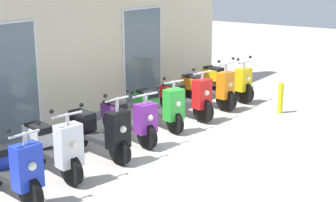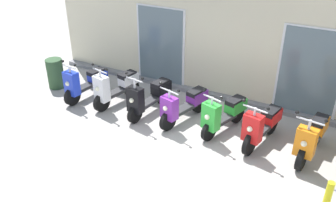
% 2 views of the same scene
% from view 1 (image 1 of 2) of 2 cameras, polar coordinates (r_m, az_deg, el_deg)
% --- Properties ---
extents(ground_plane, '(40.00, 40.00, 0.00)m').
position_cam_1_polar(ground_plane, '(9.37, 3.79, -5.20)').
color(ground_plane, '#A8A39E').
extents(storefront_facade, '(10.87, 0.50, 4.15)m').
position_cam_1_polar(storefront_facade, '(10.75, -10.24, 8.23)').
color(storefront_facade, beige).
rests_on(storefront_facade, ground_plane).
extents(scooter_blue, '(0.57, 1.53, 1.21)m').
position_cam_1_polar(scooter_blue, '(7.53, -17.49, -7.27)').
color(scooter_blue, black).
rests_on(scooter_blue, ground_plane).
extents(scooter_white, '(0.69, 1.54, 1.25)m').
position_cam_1_polar(scooter_white, '(8.14, -12.87, -5.05)').
color(scooter_white, black).
rests_on(scooter_white, ground_plane).
extents(scooter_black, '(0.62, 1.60, 1.27)m').
position_cam_1_polar(scooter_black, '(8.81, -7.82, -3.31)').
color(scooter_black, black).
rests_on(scooter_black, ground_plane).
extents(scooter_purple, '(0.79, 1.61, 1.15)m').
position_cam_1_polar(scooter_purple, '(9.56, -4.48, -2.00)').
color(scooter_purple, black).
rests_on(scooter_purple, ground_plane).
extents(scooter_green, '(0.76, 1.49, 1.19)m').
position_cam_1_polar(scooter_green, '(10.31, -0.97, -0.52)').
color(scooter_green, black).
rests_on(scooter_green, ground_plane).
extents(scooter_red, '(0.68, 1.56, 1.22)m').
position_cam_1_polar(scooter_red, '(11.00, 2.14, 0.48)').
color(scooter_red, black).
rests_on(scooter_red, ground_plane).
extents(scooter_orange, '(0.62, 1.63, 1.24)m').
position_cam_1_polar(scooter_orange, '(11.88, 4.58, 1.46)').
color(scooter_orange, black).
rests_on(scooter_orange, ground_plane).
extents(scooter_yellow, '(0.65, 1.63, 1.15)m').
position_cam_1_polar(scooter_yellow, '(12.62, 6.68, 2.32)').
color(scooter_yellow, black).
rests_on(scooter_yellow, ground_plane).
extents(curb_bollard, '(0.12, 0.12, 0.70)m').
position_cam_1_polar(curb_bollard, '(11.68, 12.64, 0.32)').
color(curb_bollard, yellow).
rests_on(curb_bollard, ground_plane).
extents(traffic_cone, '(0.32, 0.32, 0.52)m').
position_cam_1_polar(traffic_cone, '(14.04, 8.90, 2.57)').
color(traffic_cone, orange).
rests_on(traffic_cone, ground_plane).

